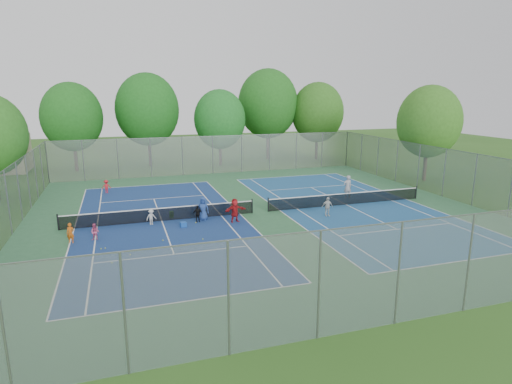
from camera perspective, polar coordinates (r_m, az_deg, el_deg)
ground at (r=30.94m, az=0.57°, el=-2.75°), size 120.00×120.00×0.00m
court_pad at (r=30.94m, az=0.57°, el=-2.74°), size 32.00×32.00×0.01m
court_left at (r=29.57m, az=-12.44°, el=-3.79°), size 10.97×23.77×0.01m
court_right at (r=33.73m, az=11.93°, el=-1.66°), size 10.97×23.77×0.01m
net_left at (r=29.45m, az=-12.48°, el=-2.97°), size 12.87×0.10×0.91m
net_right at (r=33.62m, az=11.96°, el=-0.94°), size 12.87×0.10×0.91m
fence_north at (r=45.68m, az=-5.80°, el=4.94°), size 32.00×0.10×4.00m
fence_south at (r=16.74m, az=18.45°, el=-10.34°), size 32.00×0.10×4.00m
fence_west at (r=29.70m, az=-30.17°, el=-1.26°), size 0.10×32.00×4.00m
fence_east at (r=38.53m, az=23.80°, el=2.35°), size 0.10×32.00×4.00m
tree_nw at (r=50.50m, az=-23.35°, el=9.17°), size 6.40×6.40×9.58m
tree_nl at (r=51.38m, az=-14.28°, el=10.61°), size 7.20×7.20×10.69m
tree_nc at (r=50.63m, az=-4.86°, el=9.62°), size 6.00×6.00×8.85m
tree_nr at (r=55.40m, az=1.60°, el=11.67°), size 7.60×7.60×11.42m
tree_ne at (r=55.90m, az=8.20°, el=10.46°), size 6.60×6.60×9.77m
tree_side_e at (r=44.57m, az=22.07°, el=8.69°), size 6.00×6.00×9.20m
ball_crate at (r=28.02m, az=-9.66°, el=-4.30°), size 0.42×0.42×0.32m
ball_hopper at (r=30.10m, az=-11.19°, el=-2.98°), size 0.32×0.32×0.48m
student_a at (r=26.83m, az=-23.51°, el=-5.06°), size 0.50×0.39×1.19m
student_b at (r=26.82m, az=-20.67°, el=-5.02°), size 0.59×0.53×1.01m
student_c at (r=28.80m, az=-13.80°, el=-3.27°), size 0.77×0.59×1.05m
student_d at (r=28.80m, az=-7.80°, el=-2.90°), size 0.69×0.32×1.15m
student_e at (r=29.13m, az=-7.08°, el=-2.23°), size 0.90×0.73×1.60m
student_f at (r=28.49m, az=-2.84°, el=-2.47°), size 1.56×0.72×1.62m
child_far_baseline at (r=38.91m, az=-19.32°, el=0.69°), size 0.77×0.47×1.16m
instructor at (r=35.54m, az=12.11°, el=0.66°), size 0.71×0.47×1.93m
teen_court_b at (r=30.29m, az=9.49°, el=-1.94°), size 0.83×0.43×1.37m
tennis_ball_0 at (r=25.31m, az=-19.45°, el=-7.12°), size 0.07×0.07×0.07m
tennis_ball_1 at (r=25.30m, az=-19.96°, el=-7.17°), size 0.07×0.07×0.07m
tennis_ball_2 at (r=23.15m, az=-18.66°, el=-8.97°), size 0.07×0.07×0.07m
tennis_ball_3 at (r=27.73m, az=-20.46°, el=-5.43°), size 0.07×0.07×0.07m
tennis_ball_4 at (r=24.47m, az=-13.61°, el=-7.42°), size 0.07×0.07×0.07m
tennis_ball_5 at (r=23.95m, az=-16.42°, el=-8.06°), size 0.07×0.07×0.07m
tennis_ball_6 at (r=25.51m, az=-7.11°, el=-6.28°), size 0.07×0.07×0.07m
tennis_ball_7 at (r=28.69m, az=-8.02°, el=-4.10°), size 0.07×0.07×0.07m
tennis_ball_8 at (r=28.23m, az=-9.40°, el=-4.43°), size 0.07×0.07×0.07m
tennis_ball_9 at (r=25.70m, az=-12.31°, el=-6.34°), size 0.07×0.07×0.07m
tennis_ball_10 at (r=24.50m, az=-13.98°, el=-7.42°), size 0.07×0.07×0.07m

